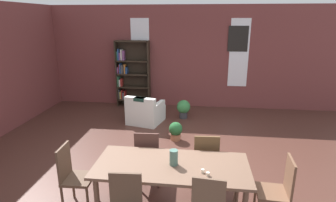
{
  "coord_description": "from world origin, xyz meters",
  "views": [
    {
      "loc": [
        0.39,
        -4.42,
        2.64
      ],
      "look_at": [
        -0.3,
        1.22,
        0.92
      ],
      "focal_mm": 29.56,
      "sensor_mm": 36.0,
      "label": 1
    }
  ],
  "objects_px": {
    "dining_chair_head_left": "(73,175)",
    "dining_chair_head_right": "(279,189)",
    "armchair_white": "(145,112)",
    "dining_chair_far_right": "(206,159)",
    "bookshelf_tall": "(131,73)",
    "vase_on_table": "(174,157)",
    "potted_plant_corner": "(184,108)",
    "potted_plant_by_shelf": "(176,130)",
    "dining_table": "(172,170)",
    "dining_chair_far_left": "(148,156)"
  },
  "relations": [
    {
      "from": "dining_chair_head_left",
      "to": "dining_chair_head_right",
      "type": "xyz_separation_m",
      "value": [
        2.79,
        -0.0,
        0.0
      ]
    },
    {
      "from": "dining_chair_head_right",
      "to": "armchair_white",
      "type": "relative_size",
      "value": 0.98
    },
    {
      "from": "dining_chair_head_left",
      "to": "dining_chair_head_right",
      "type": "height_order",
      "value": "same"
    },
    {
      "from": "dining_chair_far_right",
      "to": "bookshelf_tall",
      "type": "relative_size",
      "value": 0.48
    },
    {
      "from": "dining_chair_head_right",
      "to": "armchair_white",
      "type": "xyz_separation_m",
      "value": [
        -2.46,
        3.41,
        -0.23
      ]
    },
    {
      "from": "vase_on_table",
      "to": "armchair_white",
      "type": "xyz_separation_m",
      "value": [
        -1.09,
        3.41,
        -0.6
      ]
    },
    {
      "from": "dining_chair_far_right",
      "to": "potted_plant_corner",
      "type": "height_order",
      "value": "dining_chair_far_right"
    },
    {
      "from": "dining_chair_head_left",
      "to": "potted_plant_by_shelf",
      "type": "relative_size",
      "value": 2.29
    },
    {
      "from": "dining_chair_far_right",
      "to": "dining_chair_head_right",
      "type": "xyz_separation_m",
      "value": [
        0.93,
        -0.68,
        0.0
      ]
    },
    {
      "from": "vase_on_table",
      "to": "dining_chair_head_left",
      "type": "height_order",
      "value": "vase_on_table"
    },
    {
      "from": "dining_table",
      "to": "dining_chair_far_right",
      "type": "distance_m",
      "value": 0.84
    },
    {
      "from": "bookshelf_tall",
      "to": "vase_on_table",
      "type": "bearing_deg",
      "value": -69.41
    },
    {
      "from": "vase_on_table",
      "to": "dining_chair_head_right",
      "type": "xyz_separation_m",
      "value": [
        1.37,
        -0.0,
        -0.36
      ]
    },
    {
      "from": "vase_on_table",
      "to": "armchair_white",
      "type": "distance_m",
      "value": 3.63
    },
    {
      "from": "dining_chair_far_right",
      "to": "potted_plant_by_shelf",
      "type": "distance_m",
      "value": 1.9
    },
    {
      "from": "dining_chair_head_right",
      "to": "dining_chair_far_left",
      "type": "distance_m",
      "value": 1.97
    },
    {
      "from": "dining_table",
      "to": "dining_chair_head_right",
      "type": "relative_size",
      "value": 2.15
    },
    {
      "from": "dining_table",
      "to": "dining_chair_far_right",
      "type": "bearing_deg",
      "value": 55.51
    },
    {
      "from": "dining_chair_head_right",
      "to": "dining_table",
      "type": "bearing_deg",
      "value": 179.82
    },
    {
      "from": "dining_chair_far_left",
      "to": "potted_plant_by_shelf",
      "type": "relative_size",
      "value": 2.29
    },
    {
      "from": "vase_on_table",
      "to": "potted_plant_by_shelf",
      "type": "xyz_separation_m",
      "value": [
        -0.2,
        2.44,
        -0.65
      ]
    },
    {
      "from": "dining_table",
      "to": "armchair_white",
      "type": "relative_size",
      "value": 2.12
    },
    {
      "from": "dining_chair_far_right",
      "to": "armchair_white",
      "type": "xyz_separation_m",
      "value": [
        -1.53,
        2.73,
        -0.23
      ]
    },
    {
      "from": "dining_chair_head_left",
      "to": "bookshelf_tall",
      "type": "xyz_separation_m",
      "value": [
        -0.38,
        4.82,
        0.5
      ]
    },
    {
      "from": "vase_on_table",
      "to": "dining_chair_far_left",
      "type": "xyz_separation_m",
      "value": [
        -0.48,
        0.68,
        -0.36
      ]
    },
    {
      "from": "potted_plant_by_shelf",
      "to": "armchair_white",
      "type": "bearing_deg",
      "value": 132.62
    },
    {
      "from": "dining_chair_head_right",
      "to": "potted_plant_corner",
      "type": "bearing_deg",
      "value": 111.04
    },
    {
      "from": "dining_table",
      "to": "dining_chair_head_left",
      "type": "height_order",
      "value": "dining_chair_head_left"
    },
    {
      "from": "dining_chair_far_right",
      "to": "dining_chair_far_left",
      "type": "height_order",
      "value": "same"
    },
    {
      "from": "dining_table",
      "to": "vase_on_table",
      "type": "distance_m",
      "value": 0.19
    },
    {
      "from": "dining_chair_far_left",
      "to": "dining_chair_head_right",
      "type": "bearing_deg",
      "value": -20.18
    },
    {
      "from": "dining_chair_far_left",
      "to": "potted_plant_corner",
      "type": "distance_m",
      "value": 3.23
    },
    {
      "from": "bookshelf_tall",
      "to": "potted_plant_by_shelf",
      "type": "xyz_separation_m",
      "value": [
        1.61,
        -2.37,
        -0.79
      ]
    },
    {
      "from": "dining_chair_far_right",
      "to": "armchair_white",
      "type": "bearing_deg",
      "value": 119.22
    },
    {
      "from": "vase_on_table",
      "to": "potted_plant_corner",
      "type": "height_order",
      "value": "vase_on_table"
    },
    {
      "from": "vase_on_table",
      "to": "dining_chair_far_right",
      "type": "relative_size",
      "value": 0.22
    },
    {
      "from": "dining_chair_head_left",
      "to": "potted_plant_by_shelf",
      "type": "distance_m",
      "value": 2.75
    },
    {
      "from": "dining_chair_far_left",
      "to": "armchair_white",
      "type": "xyz_separation_m",
      "value": [
        -0.61,
        2.73,
        -0.23
      ]
    },
    {
      "from": "dining_table",
      "to": "dining_chair_head_left",
      "type": "xyz_separation_m",
      "value": [
        -1.4,
        -0.0,
        -0.18
      ]
    },
    {
      "from": "dining_table",
      "to": "potted_plant_corner",
      "type": "relative_size",
      "value": 4.06
    },
    {
      "from": "bookshelf_tall",
      "to": "potted_plant_corner",
      "type": "height_order",
      "value": "bookshelf_tall"
    },
    {
      "from": "dining_table",
      "to": "dining_chair_far_right",
      "type": "height_order",
      "value": "dining_chair_far_right"
    },
    {
      "from": "dining_table",
      "to": "dining_chair_head_left",
      "type": "relative_size",
      "value": 2.15
    },
    {
      "from": "bookshelf_tall",
      "to": "dining_chair_far_right",
      "type": "bearing_deg",
      "value": -61.51
    },
    {
      "from": "dining_chair_far_right",
      "to": "potted_plant_by_shelf",
      "type": "xyz_separation_m",
      "value": [
        -0.64,
        1.77,
        -0.29
      ]
    },
    {
      "from": "dining_table",
      "to": "dining_chair_head_right",
      "type": "bearing_deg",
      "value": -0.18
    },
    {
      "from": "dining_chair_far_left",
      "to": "dining_chair_head_left",
      "type": "bearing_deg",
      "value": -144.14
    },
    {
      "from": "potted_plant_corner",
      "to": "potted_plant_by_shelf",
      "type": "bearing_deg",
      "value": -93.13
    },
    {
      "from": "dining_chair_head_right",
      "to": "dining_chair_far_left",
      "type": "relative_size",
      "value": 1.0
    },
    {
      "from": "dining_chair_head_right",
      "to": "armchair_white",
      "type": "bearing_deg",
      "value": 125.78
    }
  ]
}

